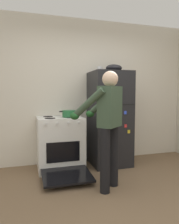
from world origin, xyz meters
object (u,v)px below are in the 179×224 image
at_px(coffee_mug, 100,69).
at_px(red_pot, 70,114).
at_px(stove_range, 60,144).
at_px(refrigerator, 109,118).
at_px(person_cook, 107,119).
at_px(mixing_bowl, 114,68).

bearing_deg(coffee_mug, red_pot, -170.15).
bearing_deg(stove_range, refrigerator, 1.10).
xyz_separation_m(refrigerator, red_pot, (-0.75, -0.05, 0.12)).
relative_size(person_cook, red_pot, 4.63).
xyz_separation_m(person_cook, mixing_bowl, (0.50, 0.96, 0.81)).
relative_size(refrigerator, person_cook, 1.06).
distance_m(refrigerator, coffee_mug, 0.92).
distance_m(coffee_mug, mixing_bowl, 0.26).
distance_m(person_cook, coffee_mug, 1.30).
bearing_deg(refrigerator, red_pot, -176.23).
xyz_separation_m(red_pot, coffee_mug, (0.58, 0.10, 0.78)).
bearing_deg(refrigerator, mixing_bowl, 0.22).
distance_m(stove_range, coffee_mug, 1.50).
xyz_separation_m(refrigerator, stove_range, (-0.91, -0.02, -0.41)).
bearing_deg(stove_range, red_pot, -11.36).
xyz_separation_m(stove_range, coffee_mug, (0.74, 0.07, 1.31)).
height_order(red_pot, mixing_bowl, mixing_bowl).
bearing_deg(mixing_bowl, stove_range, -178.97).
bearing_deg(mixing_bowl, person_cook, -117.71).
distance_m(stove_range, person_cook, 1.18).
xyz_separation_m(red_pot, mixing_bowl, (0.83, 0.05, 0.80)).
distance_m(red_pot, mixing_bowl, 1.16).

